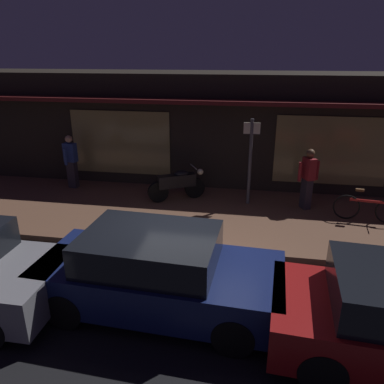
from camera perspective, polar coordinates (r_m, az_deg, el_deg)
The scene contains 9 objects.
ground_plane at distance 7.45m, azimuth 0.41°, elevation -13.57°, with size 60.00×60.00×0.00m, color black.
sidewalk_slab at distance 10.02m, azimuth 3.17°, elevation -3.65°, with size 18.00×4.00×0.15m, color brown.
storefront_building at distance 12.74m, azimuth 5.12°, elevation 9.73°, with size 18.00×3.30×3.60m.
motorcycle at distance 10.73m, azimuth -2.20°, elevation 1.33°, with size 1.56×0.94×0.97m.
bicycle_parked at distance 10.37m, azimuth 25.31°, elevation -2.26°, with size 1.65×0.42×0.91m.
person_photographer at distance 12.23m, azimuth -18.03°, elevation 4.60°, with size 0.41×0.62×1.67m.
person_bystander at distance 10.47m, azimuth 17.33°, elevation 2.08°, with size 0.59×0.44×1.67m.
sign_post at distance 10.32m, azimuth 8.92°, elevation 5.32°, with size 0.44×0.09×2.40m.
parked_car_far at distance 6.44m, azimuth -5.37°, elevation -12.18°, with size 4.18×1.96×1.42m.
Camera 1 is at (0.98, -6.09, 4.18)m, focal length 34.80 mm.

